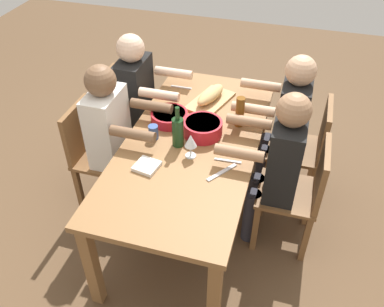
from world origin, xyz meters
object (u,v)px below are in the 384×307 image
chair_near_center (95,151)px  chair_far_left (306,146)px  dining_table (192,151)px  diner_near_left (140,96)px  chair_near_left (122,115)px  cutting_board (211,101)px  diner_far_left (286,119)px  chair_far_center (301,191)px  bread_loaf (211,95)px  napkin_stack (147,166)px  serving_bowl_greens (169,116)px  serving_bowl_fruit (203,127)px  diner_far_center (278,161)px  wine_bottle (178,131)px  wine_glass (191,141)px  cup_near_center (153,132)px  beer_bottle (240,112)px  diner_near_center (114,132)px

chair_near_center → chair_far_left: (-0.50, 1.51, 0.00)m
dining_table → diner_near_left: 0.76m
chair_near_left → cutting_board: chair_near_left is taller
dining_table → diner_far_left: (-0.50, 0.57, 0.04)m
chair_far_center → bread_loaf: same height
napkin_stack → chair_far_center: bearing=109.6°
serving_bowl_greens → chair_far_center: bearing=80.0°
serving_bowl_fruit → serving_bowl_greens: (-0.08, -0.26, -0.02)m
diner_far_center → wine_bottle: (0.07, -0.65, 0.15)m
diner_near_left → cutting_board: size_ratio=3.00×
wine_glass → cup_near_center: 0.32m
chair_far_left → cup_near_center: bearing=-61.8°
diner_near_left → diner_far_center: bearing=66.5°
chair_far_left → dining_table: bearing=-56.6°
napkin_stack → chair_near_left: bearing=-145.9°
dining_table → wine_glass: bearing=13.2°
diner_far_left → bread_loaf: (0.00, -0.57, 0.11)m
diner_far_left → wine_glass: 0.86m
serving_bowl_greens → chair_near_center: bearing=-72.3°
diner_far_center → beer_bottle: diner_far_center is taller
serving_bowl_greens → cutting_board: bearing=145.7°
serving_bowl_greens → napkin_stack: (0.51, 0.03, -0.03)m
bread_loaf → chair_far_center: bearing=56.6°
serving_bowl_fruit → napkin_stack: serving_bowl_fruit is taller
diner_far_left → dining_table: bearing=-49.0°
diner_near_left → beer_bottle: (0.24, 0.84, 0.15)m
dining_table → chair_far_center: bearing=90.0°
chair_far_left → serving_bowl_greens: size_ratio=3.27×
chair_near_left → chair_far_center: (0.50, 1.51, 0.00)m
diner_far_center → napkin_stack: size_ratio=8.57×
chair_far_left → serving_bowl_fruit: (0.41, -0.71, 0.32)m
chair_far_left → chair_far_center: size_ratio=1.00×
diner_near_left → cup_near_center: size_ratio=12.22×
serving_bowl_fruit → cutting_board: (-0.41, -0.04, -0.05)m
chair_near_center → cup_near_center: size_ratio=8.66×
diner_far_left → diner_near_left: bearing=-90.0°
dining_table → chair_far_center: size_ratio=2.13×
diner_near_center → cutting_board: diner_near_center is taller
diner_near_left → napkin_stack: 0.92m
chair_near_center → napkin_stack: chair_near_center is taller
serving_bowl_greens → beer_bottle: beer_bottle is taller
diner_near_center → napkin_stack: bearing=48.5°
chair_far_left → diner_far_center: (0.50, -0.18, 0.21)m
diner_near_left → napkin_stack: size_ratio=8.57×
diner_near_center → bread_loaf: 0.77m
diner_near_left → cutting_board: 0.58m
diner_far_center → serving_bowl_fruit: 0.54m
wine_bottle → diner_far_center: bearing=95.9°
diner_near_center → diner_far_center: 1.14m
chair_near_center → diner_near_left: diner_near_left is taller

